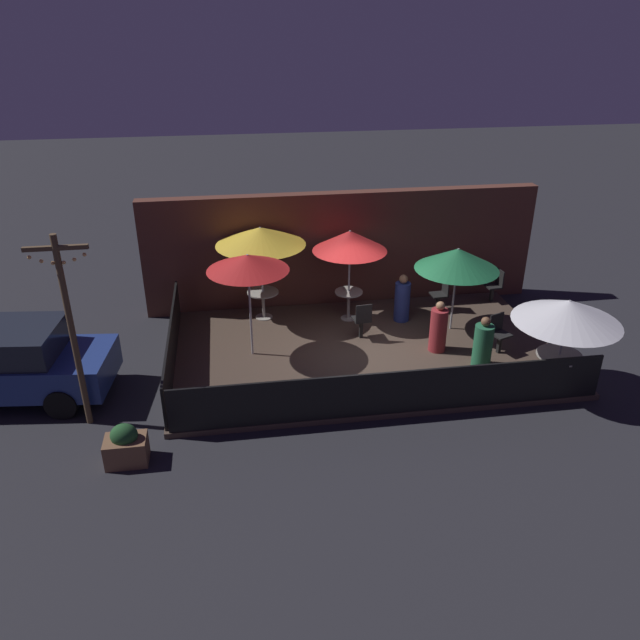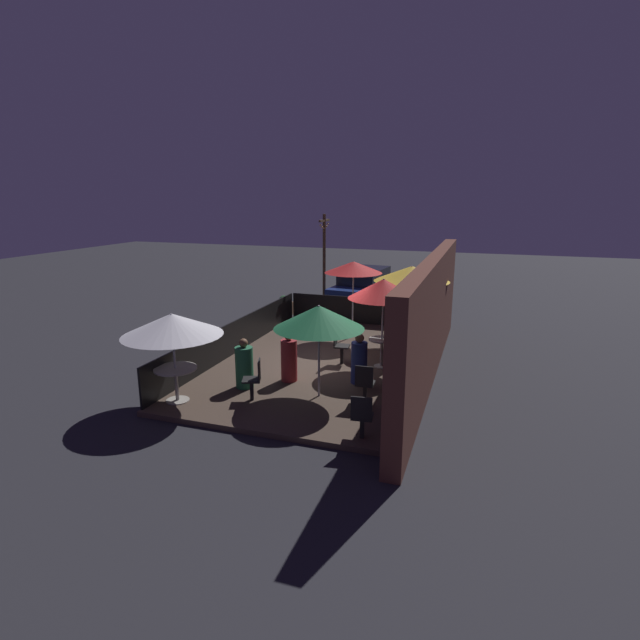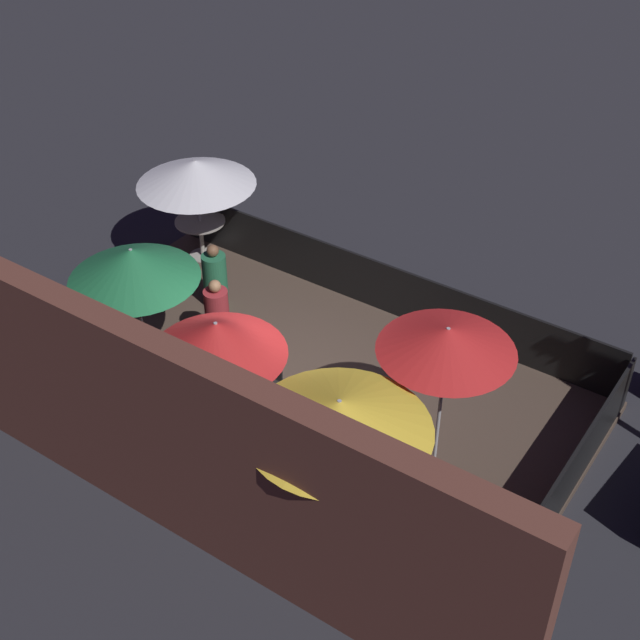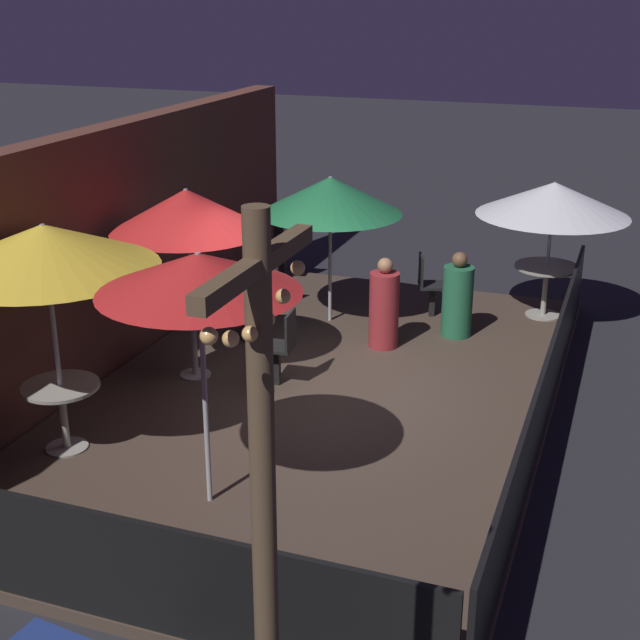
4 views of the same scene
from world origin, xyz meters
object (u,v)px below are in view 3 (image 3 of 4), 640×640
object	(u,v)px
patio_chair_0	(267,381)
patio_chair_3	(0,344)
patio_umbrella_1	(217,339)
patio_umbrella_0	(195,173)
patio_chair_1	(90,370)
patio_umbrella_2	(339,415)
patron_1	(167,380)
patio_chair_2	(167,283)
patron_2	(215,279)
dining_table_0	(201,228)
patron_0	(217,316)
patio_umbrella_3	(133,264)
patio_umbrella_4	(447,340)
dining_table_2	(337,511)
dining_table_1	(224,424)

from	to	relation	value
patio_chair_0	patio_chair_3	distance (m)	4.39
patio_umbrella_1	patio_umbrella_0	bearing A→B (deg)	-46.06
patio_umbrella_0	patio_chair_1	distance (m)	4.38
patio_umbrella_2	patron_1	bearing A→B (deg)	-11.01
patio_umbrella_0	patio_chair_2	bearing A→B (deg)	110.46
patio_umbrella_0	patron_2	world-z (taller)	patio_umbrella_0
patron_2	patio_chair_0	bearing A→B (deg)	-154.47
patio_umbrella_0	dining_table_0	distance (m)	1.15
patio_chair_3	patron_2	distance (m)	3.70
patio_chair_0	patron_1	world-z (taller)	patron_1
patio_chair_3	patron_0	distance (m)	3.46
patio_umbrella_3	patio_umbrella_4	size ratio (longest dim) A/B	0.87
patio_umbrella_0	patio_chair_3	xyz separation A→B (m)	(0.46, 4.36, -1.29)
patio_chair_3	patron_1	distance (m)	2.94
patron_2	dining_table_2	bearing A→B (deg)	-154.05
patio_chair_2	patio_umbrella_3	bearing A→B (deg)	-173.14
dining_table_0	patio_chair_2	xyz separation A→B (m)	(-0.61, 1.63, -0.10)
dining_table_0	patio_chair_0	bearing A→B (deg)	142.94
patio_umbrella_3	patio_chair_0	xyz separation A→B (m)	(-2.34, -0.20, -1.34)
patio_umbrella_1	dining_table_2	bearing A→B (deg)	169.49
patio_umbrella_1	patio_umbrella_2	size ratio (longest dim) A/B	0.97
patio_chair_1	patron_0	bearing A→B (deg)	66.36
dining_table_1	patron_1	bearing A→B (deg)	-11.82
patron_2	patio_umbrella_1	bearing A→B (deg)	-167.84
patio_umbrella_3	patio_chair_1	world-z (taller)	patio_umbrella_3
dining_table_1	patio_chair_2	xyz separation A→B (m)	(3.12, -2.24, -0.08)
patio_chair_0	patio_chair_2	size ratio (longest dim) A/B	1.02
patio_umbrella_1	patron_1	distance (m)	2.09
patron_1	dining_table_0	bearing A→B (deg)	176.90
dining_table_2	patron_0	distance (m)	4.58
patio_umbrella_1	patron_0	bearing A→B (deg)	-48.23
patio_umbrella_0	patron_1	world-z (taller)	patio_umbrella_0
patio_umbrella_3	patron_0	xyz separation A→B (m)	(-0.70, -1.02, -1.31)
patio_chair_0	patron_2	world-z (taller)	patron_2
patio_umbrella_0	patio_chair_3	distance (m)	4.57
patio_umbrella_0	patio_umbrella_1	bearing A→B (deg)	133.94
dining_table_0	dining_table_2	distance (m)	7.28
patio_umbrella_4	patio_chair_1	distance (m)	5.65
patio_umbrella_1	patio_chair_2	bearing A→B (deg)	-35.71
patron_2	patron_1	bearing A→B (deg)	175.09
patio_umbrella_2	patio_umbrella_3	xyz separation A→B (m)	(4.62, -1.34, -0.36)
dining_table_0	patio_umbrella_4	bearing A→B (deg)	159.33
patio_umbrella_4	patio_chair_3	xyz separation A→B (m)	(6.75, 1.99, -1.79)
patron_2	patio_chair_3	bearing A→B (deg)	123.46
patio_umbrella_0	patron_2	xyz separation A→B (m)	(-1.22, 1.06, -1.24)
dining_table_1	patron_1	xyz separation A→B (m)	(1.34, -0.28, -0.04)
patron_0	dining_table_1	bearing A→B (deg)	79.74
patron_1	patio_umbrella_2	bearing A→B (deg)	42.28
patio_umbrella_2	dining_table_0	world-z (taller)	patio_umbrella_2
patio_umbrella_2	patio_chair_0	world-z (taller)	patio_umbrella_2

